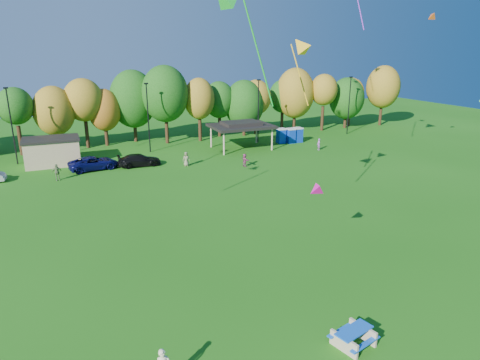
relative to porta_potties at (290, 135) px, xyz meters
name	(u,v)px	position (x,y,z in m)	size (l,w,h in m)	color
ground	(276,326)	(-22.11, -37.72, -1.10)	(160.00, 160.00, 0.00)	#19600F
tree_line	(118,104)	(-23.14, 7.80, 4.82)	(93.57, 10.55, 11.15)	black
lamp_posts	(148,115)	(-20.11, 2.28, 3.80)	(64.50, 0.25, 9.09)	black
utility_building	(52,151)	(-32.11, 0.28, 0.54)	(6.30, 4.30, 3.25)	tan
pavilion	(241,126)	(-8.11, -0.72, 2.13)	(8.20, 6.20, 3.77)	tan
porta_potties	(290,135)	(0.00, 0.00, 0.00)	(3.75, 1.68, 2.18)	#0C34A8
picnic_table	(354,336)	(-19.46, -40.45, -0.61)	(2.27, 2.04, 0.84)	tan
car_c	(94,163)	(-27.86, -3.90, -0.34)	(2.53, 5.48, 1.52)	#0C0E4D
car_d	(139,160)	(-22.77, -4.40, -0.38)	(2.02, 4.97, 1.44)	black
far_person_1	(186,159)	(-17.66, -6.53, -0.26)	(0.82, 0.54, 1.68)	#7D7C56
far_person_2	(245,160)	(-11.41, -9.47, -0.33)	(1.43, 0.46, 1.54)	#973F69
far_person_3	(57,172)	(-31.78, -6.79, -0.20)	(1.05, 0.44, 1.79)	#6E8551
far_person_4	(319,144)	(1.28, -5.67, -0.30)	(0.58, 0.38, 1.59)	#AE58BA
kite_5	(433,15)	(7.11, -17.17, 15.60)	(1.29, 1.43, 1.20)	#EA551B
kite_9	(300,46)	(-13.76, -24.97, 12.41)	(2.43, 3.17, 5.52)	gold
kite_10	(318,188)	(-16.55, -32.54, 3.90)	(1.33, 1.52, 1.30)	#FF0EAB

